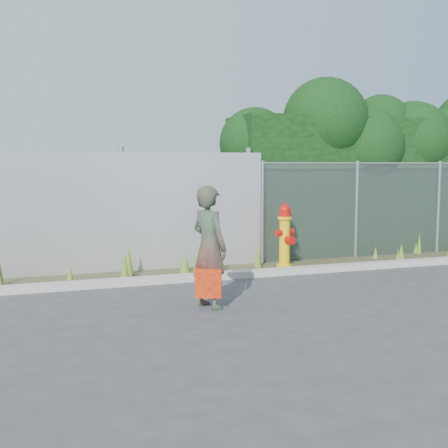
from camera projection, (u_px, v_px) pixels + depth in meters
The scene contains 10 objects.
ground at pixel (275, 302), 8.07m from camera, with size 80.00×80.00×0.00m, color #3A3A3C.
curb at pixel (233, 275), 9.76m from camera, with size 16.00×0.22×0.12m, color #A09890.
weed_strip at pixel (213, 266), 10.30m from camera, with size 16.00×1.30×0.55m.
corrugated_fence at pixel (34, 215), 9.74m from camera, with size 8.50×0.21×2.30m.
chainlink_fence at pixel (398, 208), 12.15m from camera, with size 6.50×0.07×2.05m.
hedge at pixel (379, 160), 13.02m from camera, with size 7.66×2.03×3.88m.
fire_hydrant at pixel (285, 236), 10.69m from camera, with size 0.42×0.38×1.25m.
woman at pixel (209, 247), 7.69m from camera, with size 0.61×0.40×1.69m, color #0F6245.
red_tote_bag at pixel (208, 283), 7.57m from camera, with size 0.36×0.13×0.47m.
black_shoulder_bag at pixel (209, 224), 7.83m from camera, with size 0.26×0.11×0.20m.
Camera 1 is at (-3.26, -7.24, 1.97)m, focal length 45.00 mm.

